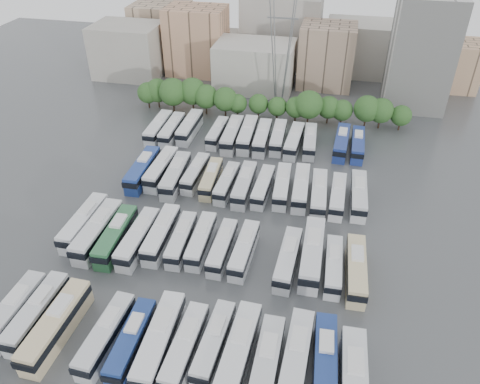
% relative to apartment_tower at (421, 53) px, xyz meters
% --- Properties ---
extents(ground, '(220.00, 220.00, 0.00)m').
position_rel_apartment_tower_xyz_m(ground, '(-34.00, -58.00, -13.00)').
color(ground, '#424447').
rests_on(ground, ground).
extents(tree_line, '(64.05, 8.06, 8.29)m').
position_rel_apartment_tower_xyz_m(tree_line, '(-35.89, -15.91, -8.66)').
color(tree_line, black).
rests_on(tree_line, ground).
extents(city_buildings, '(102.00, 35.00, 20.00)m').
position_rel_apartment_tower_xyz_m(city_buildings, '(-41.46, 13.86, -5.13)').
color(city_buildings, '#9E998E').
rests_on(city_buildings, ground).
extents(apartment_tower, '(14.00, 14.00, 26.00)m').
position_rel_apartment_tower_xyz_m(apartment_tower, '(0.00, 0.00, 0.00)').
color(apartment_tower, silver).
rests_on(apartment_tower, ground).
extents(electricity_pylon, '(9.00, 6.91, 33.83)m').
position_rel_apartment_tower_xyz_m(electricity_pylon, '(-32.00, -8.00, 5.66)').
color(electricity_pylon, slate).
rests_on(electricity_pylon, ground).
extents(bus_r0_s0, '(2.92, 12.39, 3.87)m').
position_rel_apartment_tower_xyz_m(bus_r0_s0, '(-55.46, -82.05, -11.10)').
color(bus_r0_s0, silver).
rests_on(bus_r0_s0, ground).
extents(bus_r0_s1, '(2.80, 12.15, 3.80)m').
position_rel_apartment_tower_xyz_m(bus_r0_s1, '(-52.37, -81.32, -11.13)').
color(bus_r0_s1, silver).
rests_on(bus_r0_s1, ground).
extents(bus_r0_s2, '(3.22, 13.22, 4.13)m').
position_rel_apartment_tower_xyz_m(bus_r0_s2, '(-48.83, -82.73, -10.97)').
color(bus_r0_s2, beige).
rests_on(bus_r0_s2, ground).
extents(bus_r0_s4, '(3.14, 11.85, 3.68)m').
position_rel_apartment_tower_xyz_m(bus_r0_s4, '(-42.26, -82.63, -11.19)').
color(bus_r0_s4, silver).
rests_on(bus_r0_s4, ground).
extents(bus_r0_s5, '(2.63, 11.45, 3.58)m').
position_rel_apartment_tower_xyz_m(bus_r0_s5, '(-38.86, -82.77, -11.24)').
color(bus_r0_s5, navy).
rests_on(bus_r0_s5, ground).
extents(bus_r0_s6, '(3.24, 13.18, 4.11)m').
position_rel_apartment_tower_xyz_m(bus_r0_s6, '(-35.49, -82.14, -10.98)').
color(bus_r0_s6, white).
rests_on(bus_r0_s6, ground).
extents(bus_r0_s7, '(2.90, 11.77, 3.67)m').
position_rel_apartment_tower_xyz_m(bus_r0_s7, '(-32.27, -82.23, -11.20)').
color(bus_r0_s7, silver).
rests_on(bus_r0_s7, ground).
extents(bus_r0_s8, '(3.02, 11.43, 3.55)m').
position_rel_apartment_tower_xyz_m(bus_r0_s8, '(-29.07, -80.88, -11.26)').
color(bus_r0_s8, silver).
rests_on(bus_r0_s8, ground).
extents(bus_r0_s9, '(3.38, 13.15, 4.09)m').
position_rel_apartment_tower_xyz_m(bus_r0_s9, '(-25.86, -81.74, -10.99)').
color(bus_r0_s9, silver).
rests_on(bus_r0_s9, ground).
extents(bus_r0_s10, '(2.76, 12.48, 3.91)m').
position_rel_apartment_tower_xyz_m(bus_r0_s10, '(-22.38, -82.78, -11.08)').
color(bus_r0_s10, silver).
rests_on(bus_r0_s10, ground).
extents(bus_r0_s11, '(3.20, 12.77, 3.98)m').
position_rel_apartment_tower_xyz_m(bus_r0_s11, '(-19.16, -81.19, -11.05)').
color(bus_r0_s11, silver).
rests_on(bus_r0_s11, ground).
extents(bus_r0_s12, '(3.24, 12.15, 3.78)m').
position_rel_apartment_tower_xyz_m(bus_r0_s12, '(-15.84, -80.71, -11.15)').
color(bus_r0_s12, navy).
rests_on(bus_r0_s12, ground).
extents(bus_r0_s13, '(3.33, 13.27, 4.14)m').
position_rel_apartment_tower_xyz_m(bus_r0_s13, '(-12.57, -83.03, -10.97)').
color(bus_r0_s13, silver).
rests_on(bus_r0_s13, ground).
extents(bus_r1_s0, '(2.84, 12.56, 3.93)m').
position_rel_apartment_tower_xyz_m(bus_r1_s0, '(-55.36, -63.13, -11.07)').
color(bus_r1_s0, silver).
rests_on(bus_r1_s0, ground).
extents(bus_r1_s1, '(2.97, 13.14, 4.12)m').
position_rel_apartment_tower_xyz_m(bus_r1_s1, '(-52.20, -64.69, -10.98)').
color(bus_r1_s1, silver).
rests_on(bus_r1_s1, ground).
extents(bus_r1_s2, '(3.15, 12.51, 3.90)m').
position_rel_apartment_tower_xyz_m(bus_r1_s2, '(-48.93, -65.12, -11.09)').
color(bus_r1_s2, '#2D693E').
rests_on(bus_r1_s2, ground).
extents(bus_r1_s3, '(2.85, 12.31, 3.85)m').
position_rel_apartment_tower_xyz_m(bus_r1_s3, '(-45.39, -64.87, -11.11)').
color(bus_r1_s3, silver).
rests_on(bus_r1_s3, ground).
extents(bus_r1_s4, '(2.87, 12.11, 3.79)m').
position_rel_apartment_tower_xyz_m(bus_r1_s4, '(-42.30, -63.11, -11.14)').
color(bus_r1_s4, white).
rests_on(bus_r1_s4, ground).
extents(bus_r1_s5, '(2.85, 11.07, 3.45)m').
position_rel_apartment_tower_xyz_m(bus_r1_s5, '(-38.90, -63.51, -11.31)').
color(bus_r1_s5, silver).
rests_on(bus_r1_s5, ground).
extents(bus_r1_s6, '(2.69, 11.18, 3.49)m').
position_rel_apartment_tower_xyz_m(bus_r1_s6, '(-35.86, -63.07, -11.29)').
color(bus_r1_s6, silver).
rests_on(bus_r1_s6, ground).
extents(bus_r1_s7, '(2.51, 10.90, 3.41)m').
position_rel_apartment_tower_xyz_m(bus_r1_s7, '(-32.30, -63.88, -11.32)').
color(bus_r1_s7, silver).
rests_on(bus_r1_s7, ground).
extents(bus_r1_s8, '(2.79, 11.30, 3.52)m').
position_rel_apartment_tower_xyz_m(bus_r1_s8, '(-28.95, -63.81, -11.27)').
color(bus_r1_s8, silver).
rests_on(bus_r1_s8, ground).
extents(bus_r1_s10, '(3.01, 11.77, 3.66)m').
position_rel_apartment_tower_xyz_m(bus_r1_s10, '(-22.28, -64.47, -11.20)').
color(bus_r1_s10, silver).
rests_on(bus_r1_s10, ground).
extents(bus_r1_s11, '(3.05, 13.49, 4.23)m').
position_rel_apartment_tower_xyz_m(bus_r1_s11, '(-18.93, -62.81, -10.93)').
color(bus_r1_s11, silver).
rests_on(bus_r1_s11, ground).
extents(bus_r1_s12, '(2.65, 10.91, 3.40)m').
position_rel_apartment_tower_xyz_m(bus_r1_s12, '(-15.72, -64.39, -11.33)').
color(bus_r1_s12, silver).
rests_on(bus_r1_s12, ground).
extents(bus_r1_s13, '(3.06, 12.31, 3.84)m').
position_rel_apartment_tower_xyz_m(bus_r1_s13, '(-12.54, -64.63, -11.12)').
color(bus_r1_s13, beige).
rests_on(bus_r1_s13, ground).
extents(bus_r2_s1, '(3.08, 12.88, 4.02)m').
position_rel_apartment_tower_xyz_m(bus_r2_s1, '(-52.21, -46.15, -11.03)').
color(bus_r2_s1, navy).
rests_on(bus_r2_s1, ground).
extents(bus_r2_s2, '(2.91, 12.38, 3.87)m').
position_rel_apartment_tower_xyz_m(bus_r2_s2, '(-48.95, -45.01, -11.10)').
color(bus_r2_s2, white).
rests_on(bus_r2_s2, ground).
extents(bus_r2_s3, '(3.30, 12.65, 3.93)m').
position_rel_apartment_tower_xyz_m(bus_r2_s3, '(-45.55, -46.65, -11.07)').
color(bus_r2_s3, silver).
rests_on(bus_r2_s3, ground).
extents(bus_r2_s4, '(2.76, 11.05, 3.45)m').
position_rel_apartment_tower_xyz_m(bus_r2_s4, '(-42.28, -44.81, -11.31)').
color(bus_r2_s4, silver).
rests_on(bus_r2_s4, ground).
extents(bus_r2_s5, '(2.92, 11.04, 3.43)m').
position_rel_apartment_tower_xyz_m(bus_r2_s5, '(-38.95, -45.93, -11.31)').
color(bus_r2_s5, '#C9B98A').
rests_on(bus_r2_s5, ground).
extents(bus_r2_s6, '(2.73, 10.90, 3.40)m').
position_rel_apartment_tower_xyz_m(bus_r2_s6, '(-35.76, -46.71, -11.33)').
color(bus_r2_s6, silver).
rests_on(bus_r2_s6, ground).
extents(bus_r2_s7, '(2.65, 11.93, 3.74)m').
position_rel_apartment_tower_xyz_m(bus_r2_s7, '(-32.50, -46.84, -11.16)').
color(bus_r2_s7, silver).
rests_on(bus_r2_s7, ground).
extents(bus_r2_s8, '(2.76, 11.06, 3.45)m').
position_rel_apartment_tower_xyz_m(bus_r2_s8, '(-29.12, -46.52, -11.31)').
color(bus_r2_s8, silver).
rests_on(bus_r2_s8, ground).
extents(bus_r2_s9, '(3.11, 11.66, 3.62)m').
position_rel_apartment_tower_xyz_m(bus_r2_s9, '(-25.80, -45.69, -11.22)').
color(bus_r2_s9, silver).
rests_on(bus_r2_s9, ground).
extents(bus_r2_s10, '(3.10, 12.13, 3.78)m').
position_rel_apartment_tower_xyz_m(bus_r2_s10, '(-22.46, -45.62, -11.15)').
color(bus_r2_s10, silver).
rests_on(bus_r2_s10, ground).
extents(bus_r2_s11, '(3.15, 12.15, 3.78)m').
position_rel_apartment_tower_xyz_m(bus_r2_s11, '(-19.19, -46.89, -11.14)').
color(bus_r2_s11, silver).
rests_on(bus_r2_s11, ground).
extents(bus_r2_s12, '(2.63, 11.27, 3.52)m').
position_rel_apartment_tower_xyz_m(bus_r2_s12, '(-15.92, -46.66, -11.27)').
color(bus_r2_s12, silver).
rests_on(bus_r2_s12, ground).
extents(bus_r2_s13, '(2.87, 12.14, 3.79)m').
position_rel_apartment_tower_xyz_m(bus_r2_s13, '(-12.37, -45.83, -11.14)').
color(bus_r2_s13, silver).
rests_on(bus_r2_s13, ground).
extents(bus_r3_s0, '(2.82, 12.28, 3.84)m').
position_rel_apartment_tower_xyz_m(bus_r3_s0, '(-55.44, -29.12, -11.11)').
color(bus_r3_s0, silver).
rests_on(bus_r3_s0, ground).
extents(bus_r3_s1, '(2.77, 11.91, 3.72)m').
position_rel_apartment_tower_xyz_m(bus_r3_s1, '(-52.30, -29.18, -11.17)').
color(bus_r3_s1, silver).
rests_on(bus_r3_s1, ground).
extents(bus_r3_s2, '(2.69, 12.29, 3.85)m').
position_rel_apartment_tower_xyz_m(bus_r3_s2, '(-48.88, -27.33, -11.11)').
color(bus_r3_s2, silver).
rests_on(bus_r3_s2, ground).
extents(bus_r3_s4, '(2.55, 11.04, 3.45)m').
position_rel_apartment_tower_xyz_m(bus_r3_s4, '(-42.33, -28.27, -11.30)').
color(bus_r3_s4, silver).
rests_on(bus_r3_s4, ground).
extents(bus_r3_s5, '(3.12, 12.87, 4.02)m').
position_rel_apartment_tower_xyz_m(bus_r3_s5, '(-38.94, -28.87, -11.03)').
color(bus_r3_s5, silver).
rests_on(bus_r3_s5, ground).
extents(bus_r3_s6, '(3.22, 12.82, 3.99)m').
position_rel_apartment_tower_xyz_m(bus_r3_s6, '(-35.75, -28.12, -11.04)').
color(bus_r3_s6, silver).
rests_on(bus_r3_s6, ground).
extents(bus_r3_s7, '(3.07, 12.24, 3.81)m').
position_rel_apartment_tower_xyz_m(bus_r3_s7, '(-32.47, -28.59, -11.13)').
color(bus_r3_s7, silver).
rests_on(bus_r3_s7, ground).
extents(bus_r3_s8, '(2.97, 11.84, 3.69)m').
position_rel_apartment_tower_xyz_m(bus_r3_s8, '(-29.19, -27.68, -11.19)').
color(bus_r3_s8, silver).
rests_on(bus_r3_s8, ground).
extents(bus_r3_s9, '(3.16, 12.10, 3.76)m').
position_rel_apartment_tower_xyz_m(bus_r3_s9, '(-25.71, -28.58, -11.15)').
color(bus_r3_s9, silver).
rests_on(bus_r3_s9, ground).
extents(bus_r3_s10, '(3.09, 11.63, 3.61)m').
position_rel_apartment_tower_xyz_m(bus_r3_s10, '(-22.49, -27.94, -11.23)').
color(bus_r3_s10, silver).
rests_on(bus_r3_s10, ground).
extents(bus_r3_s12, '(3.22, 12.31, 3.83)m').
position_rel_apartment_tower_xyz_m(bus_r3_s12, '(-16.02, -27.24, -11.12)').
color(bus_r3_s12, navy).
rests_on(bus_r3_s12, ground).
extents(bus_r3_s13, '(2.62, 11.67, 3.66)m').
position_rel_apartment_tower_xyz_m(bus_r3_s13, '(-12.73, -27.30, -11.21)').
color(bus_r3_s13, navy).
rests_on(bus_r3_s13, ground).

